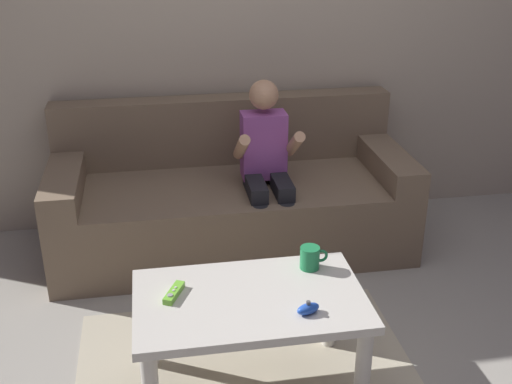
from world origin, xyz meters
TOP-DOWN VIEW (x-y plane):
  - wall_back at (0.00, 1.75)m, footprint 4.98×0.05m
  - couch at (-0.19, 1.35)m, footprint 1.94×0.80m
  - person_seated_on_couch at (-0.02, 1.17)m, footprint 0.33×0.41m
  - coffee_table at (-0.27, 0.13)m, footprint 0.88×0.54m
  - game_remote_lime_near_edge at (-0.56, 0.19)m, footprint 0.09×0.14m
  - nunchuk_blue at (-0.08, -0.01)m, footprint 0.10×0.07m
  - coffee_mug at (0.00, 0.30)m, footprint 0.12×0.08m

SIDE VIEW (x-z plane):
  - couch at x=-0.19m, z-range -0.12..0.67m
  - coffee_table at x=-0.27m, z-range 0.14..0.58m
  - game_remote_lime_near_edge at x=-0.56m, z-range 0.44..0.46m
  - nunchuk_blue at x=-0.08m, z-range 0.43..0.48m
  - coffee_mug at x=0.00m, z-range 0.44..0.53m
  - person_seated_on_couch at x=-0.02m, z-range 0.07..1.04m
  - wall_back at x=0.00m, z-range 0.00..2.50m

